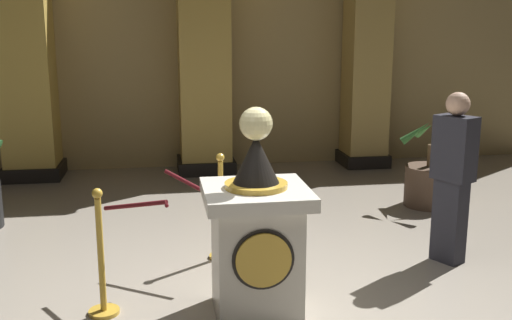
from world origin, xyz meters
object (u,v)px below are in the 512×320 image
at_px(pedestal_clock, 256,236).
at_px(potted_palm_right, 429,181).
at_px(stanchion_far, 102,271).
at_px(stanchion_near, 221,222).
at_px(bystander_guest, 453,174).

height_order(pedestal_clock, potted_palm_right, pedestal_clock).
bearing_deg(stanchion_far, stanchion_near, 44.46).
bearing_deg(pedestal_clock, bystander_guest, 21.09).
bearing_deg(stanchion_near, pedestal_clock, -83.04).
xyz_separation_m(stanchion_far, potted_palm_right, (3.76, 2.33, -0.04)).
xyz_separation_m(stanchion_far, bystander_guest, (3.14, 0.58, 0.50)).
xyz_separation_m(stanchion_near, bystander_guest, (2.11, -0.42, 0.49)).
bearing_deg(stanchion_far, pedestal_clock, -8.68).
distance_m(potted_palm_right, bystander_guest, 1.93).
bearing_deg(stanchion_far, potted_palm_right, 31.79).
height_order(pedestal_clock, bystander_guest, pedestal_clock).
relative_size(pedestal_clock, bystander_guest, 1.00).
bearing_deg(stanchion_far, bystander_guest, 10.49).
bearing_deg(pedestal_clock, stanchion_far, 171.32).
distance_m(pedestal_clock, bystander_guest, 2.12).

